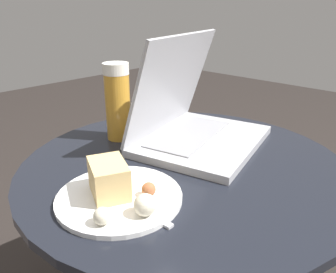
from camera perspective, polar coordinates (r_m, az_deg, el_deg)
table at (r=0.79m, az=2.67°, el=-12.33°), size 0.71×0.71×0.50m
laptop at (r=0.81m, az=4.20°, el=2.59°), size 0.37×0.33×0.26m
beer_glass at (r=0.83m, az=-8.75°, el=6.00°), size 0.06×0.06×0.19m
snack_plate at (r=0.59m, az=-8.87°, el=-9.34°), size 0.22×0.22×0.07m
fork at (r=0.58m, az=-6.98°, el=-11.38°), size 0.03×0.17×0.00m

